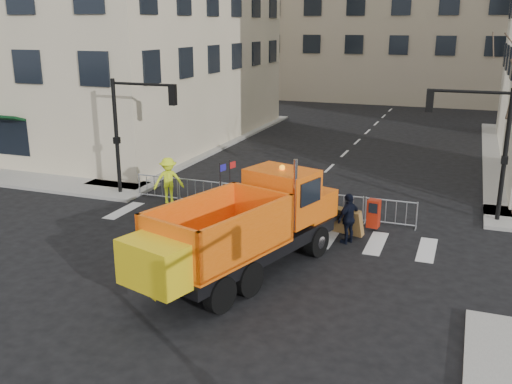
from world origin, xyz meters
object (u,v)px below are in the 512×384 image
at_px(plow_truck, 243,226).
at_px(cop_b, 296,214).
at_px(worker, 169,180).
at_px(newspaper_box, 374,213).
at_px(cop_a, 284,212).
at_px(cop_c, 349,218).

distance_m(plow_truck, cop_b, 3.85).
xyz_separation_m(cop_b, worker, (-6.37, 1.81, 0.23)).
relative_size(cop_b, newspaper_box, 1.70).
relative_size(cop_a, cop_b, 0.97).
distance_m(cop_b, newspaper_box, 3.16).
distance_m(cop_a, cop_c, 2.45).
distance_m(plow_truck, cop_a, 3.93).
bearing_deg(newspaper_box, cop_c, -104.75).
xyz_separation_m(worker, newspaper_box, (8.94, 0.01, -0.46)).
bearing_deg(cop_b, cop_a, -2.26).
bearing_deg(cop_b, newspaper_box, -133.44).
distance_m(cop_a, worker, 6.10).
height_order(cop_b, cop_c, cop_c).
bearing_deg(cop_c, plow_truck, -3.00).
relative_size(plow_truck, newspaper_box, 8.95).
bearing_deg(plow_truck, cop_a, 15.71).
bearing_deg(worker, cop_b, -50.42).
height_order(cop_a, cop_b, cop_b).
bearing_deg(cop_b, plow_truck, 92.03).
xyz_separation_m(cop_a, newspaper_box, (3.09, 1.70, -0.21)).
relative_size(plow_truck, cop_b, 5.26).
bearing_deg(newspaper_box, cop_b, -137.83).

